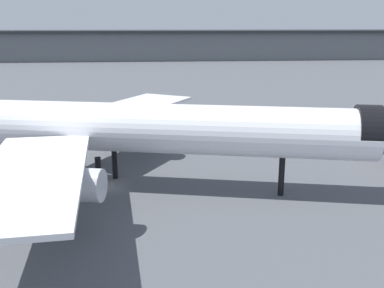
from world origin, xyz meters
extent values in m
plane|color=#4C4F54|center=(0.00, 0.00, 0.00)|extent=(900.00, 900.00, 0.00)
cylinder|color=white|center=(2.96, -0.47, 6.75)|extent=(49.81, 20.76, 5.19)
cone|color=white|center=(27.05, -8.38, 6.75)|extent=(7.01, 6.62, 5.09)
cylinder|color=black|center=(26.06, -8.06, 7.14)|extent=(3.86, 5.71, 5.24)
cube|color=white|center=(3.62, 14.06, 6.10)|extent=(20.03, 23.21, 0.42)
cylinder|color=#B7BAC1|center=(3.92, 11.08, 4.39)|extent=(7.64, 4.93, 2.86)
cube|color=white|center=(-5.12, -12.56, 6.10)|extent=(8.19, 22.85, 0.42)
cylinder|color=#B7BAC1|center=(-3.11, -10.34, 4.39)|extent=(7.64, 4.93, 2.86)
cylinder|color=black|center=(18.38, -5.53, 2.08)|extent=(0.62, 0.62, 4.15)
cylinder|color=black|center=(1.40, 2.91, 2.08)|extent=(0.62, 0.62, 4.15)
cylinder|color=black|center=(-0.30, -2.27, 2.08)|extent=(0.62, 0.62, 4.15)
cube|color=slate|center=(17.16, 176.23, 6.26)|extent=(261.43, 52.13, 12.52)
cube|color=#232628|center=(17.16, 176.23, 13.12)|extent=(261.69, 55.02, 1.20)
cone|color=#F2600C|center=(-11.16, 28.48, 0.31)|extent=(0.50, 0.50, 0.63)
camera|label=1|loc=(1.31, -47.54, 17.55)|focal=42.30mm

